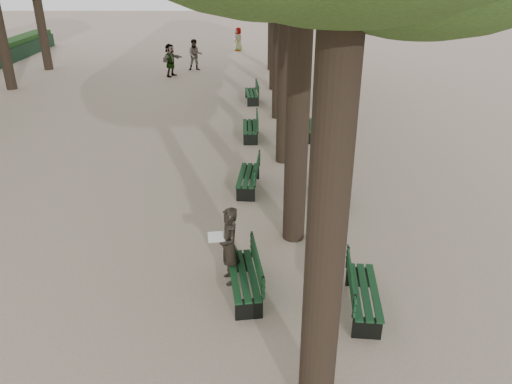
{
  "coord_description": "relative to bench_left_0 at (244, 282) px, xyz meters",
  "views": [
    {
      "loc": [
        0.63,
        -7.45,
        6.11
      ],
      "look_at": [
        0.6,
        3.0,
        1.2
      ],
      "focal_mm": 35.0,
      "sensor_mm": 36.0,
      "label": 1
    }
  ],
  "objects": [
    {
      "name": "bench_left_2",
      "position": [
        0.0,
        9.56,
        0.0
      ],
      "size": [
        0.62,
        1.81,
        0.92
      ],
      "color": "black",
      "rests_on": "ground"
    },
    {
      "name": "pedestrian_e",
      "position": [
        -4.63,
        20.34,
        0.63
      ],
      "size": [
        1.08,
        1.65,
        1.8
      ],
      "primitive_type": "imported",
      "rotation": [
        0.0,
        0.0,
        1.1
      ],
      "color": "#262628",
      "rests_on": "ground"
    },
    {
      "name": "bench_right_1",
      "position": [
        2.27,
        4.38,
        0.0
      ],
      "size": [
        0.72,
        1.84,
        0.92
      ],
      "color": "black",
      "rests_on": "ground"
    },
    {
      "name": "bench_left_3",
      "position": [
        0.0,
        14.73,
        0.0
      ],
      "size": [
        0.71,
        1.84,
        0.92
      ],
      "color": "black",
      "rests_on": "ground"
    },
    {
      "name": "bench_left_1",
      "position": [
        0.0,
        4.98,
        0.0
      ],
      "size": [
        0.71,
        1.84,
        0.92
      ],
      "color": "black",
      "rests_on": "ground"
    },
    {
      "name": "bench_right_2",
      "position": [
        2.27,
        9.69,
        0.0
      ],
      "size": [
        0.75,
        1.85,
        0.92
      ],
      "color": "black",
      "rests_on": "ground"
    },
    {
      "name": "pedestrian_a",
      "position": [
        -3.43,
        22.02,
        0.63
      ],
      "size": [
        0.92,
        0.51,
        1.8
      ],
      "primitive_type": "imported",
      "rotation": [
        0.0,
        0.0,
        0.18
      ],
      "color": "#262628",
      "rests_on": "ground"
    },
    {
      "name": "pedestrian_d",
      "position": [
        -1.1,
        28.97,
        0.54
      ],
      "size": [
        0.69,
        0.85,
        1.63
      ],
      "primitive_type": "imported",
      "rotation": [
        0.0,
        0.0,
        5.25
      ],
      "color": "#262628",
      "rests_on": "ground"
    },
    {
      "name": "bench_left_0",
      "position": [
        0.0,
        0.0,
        0.0
      ],
      "size": [
        0.81,
        1.86,
        0.92
      ],
      "color": "black",
      "rests_on": "ground"
    },
    {
      "name": "ground",
      "position": [
        -0.37,
        -0.75,
        -0.27
      ],
      "size": [
        120.0,
        120.0,
        0.0
      ],
      "primitive_type": "plane",
      "color": "tan",
      "rests_on": "ground"
    },
    {
      "name": "bench_right_3",
      "position": [
        2.27,
        14.98,
        0.0
      ],
      "size": [
        0.7,
        1.84,
        0.92
      ],
      "color": "black",
      "rests_on": "ground"
    },
    {
      "name": "man_with_map",
      "position": [
        -0.3,
        0.45,
        0.57
      ],
      "size": [
        0.69,
        0.74,
        1.68
      ],
      "color": "black",
      "rests_on": "ground"
    },
    {
      "name": "bench_right_0",
      "position": [
        2.27,
        -0.51,
        0.0
      ],
      "size": [
        0.73,
        1.84,
        0.92
      ],
      "color": "black",
      "rests_on": "ground"
    }
  ]
}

